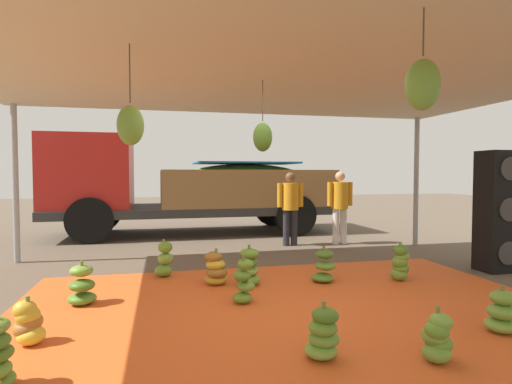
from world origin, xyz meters
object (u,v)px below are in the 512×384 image
Objects in this scene: banana_bunch_3 at (248,268)px; banana_bunch_4 at (437,338)px; banana_bunch_11 at (82,286)px; banana_bunch_9 at (324,267)px; banana_bunch_6 at (28,323)px; banana_bunch_0 at (244,283)px; worker_0 at (290,203)px; speaker_stack at (498,211)px; banana_bunch_7 at (165,260)px; banana_bunch_10 at (323,335)px; banana_bunch_8 at (502,313)px; banana_bunch_1 at (216,269)px; worker_1 at (340,202)px; banana_bunch_2 at (400,263)px; cargo_truck_main at (183,186)px.

banana_bunch_4 is (1.01, -2.54, -0.05)m from banana_bunch_3.
banana_bunch_9 is at bearing 5.71° from banana_bunch_11.
banana_bunch_0 is at bearing 18.85° from banana_bunch_6.
speaker_stack is at bearing -49.87° from worker_0.
banana_bunch_4 is 3.73m from banana_bunch_11.
banana_bunch_6 is 3.61m from banana_bunch_9.
banana_bunch_4 is 3.46m from banana_bunch_6.
banana_bunch_7 is 3.27m from banana_bunch_10.
banana_bunch_10 is at bearing -19.37° from banana_bunch_6.
banana_bunch_8 is at bearing -47.19° from banana_bunch_3.
banana_bunch_1 is at bearing 164.93° from banana_bunch_3.
speaker_stack reaches higher than worker_1.
banana_bunch_9 is at bearing -7.10° from banana_bunch_1.
banana_bunch_8 is 0.89× the size of banana_bunch_11.
banana_bunch_10 is (0.56, -2.41, -0.01)m from banana_bunch_1.
banana_bunch_3 reaches higher than banana_bunch_6.
banana_bunch_6 is at bearing -164.84° from banana_bunch_2.
banana_bunch_6 is 0.95× the size of banana_bunch_8.
banana_bunch_2 is 0.35× the size of worker_0.
worker_1 is (2.58, 2.76, 0.67)m from banana_bunch_3.
banana_bunch_1 is 0.32× the size of worker_1.
banana_bunch_7 reaches higher than banana_bunch_10.
banana_bunch_4 is at bearing -78.11° from cargo_truck_main.
banana_bunch_0 is at bearing -86.14° from cargo_truck_main.
banana_bunch_9 is (3.33, 1.37, 0.02)m from banana_bunch_6.
banana_bunch_7 is 3.40m from worker_0.
banana_bunch_0 is 2.62m from banana_bunch_8.
banana_bunch_8 is (2.00, -2.15, -0.05)m from banana_bunch_3.
banana_bunch_2 is 1.94m from speaker_stack.
banana_bunch_8 is 0.06× the size of cargo_truck_main.
banana_bunch_10 is at bearing 164.19° from banana_bunch_4.
banana_bunch_6 is 6.40m from speaker_stack.
cargo_truck_main is (-1.61, 7.63, 1.01)m from banana_bunch_4.
banana_bunch_11 reaches higher than banana_bunch_10.
banana_bunch_1 is 0.07× the size of cargo_truck_main.
banana_bunch_2 is at bearing -9.72° from banana_bunch_9.
worker_0 is at bearing -47.12° from cargo_truck_main.
banana_bunch_10 is 0.07× the size of cargo_truck_main.
banana_bunch_11 is at bearing 144.52° from banana_bunch_4.
banana_bunch_6 is 4.33m from banana_bunch_8.
banana_bunch_10 reaches higher than banana_bunch_4.
banana_bunch_11 is at bearing -176.78° from speaker_stack.
banana_bunch_10 reaches higher than banana_bunch_8.
banana_bunch_0 is at bearing -58.91° from banana_bunch_7.
banana_bunch_3 is at bearing 132.81° from banana_bunch_8.
cargo_truck_main is 6.85m from speaker_stack.
banana_bunch_6 is at bearing -139.91° from banana_bunch_1.
banana_bunch_8 is (3.09, -2.89, -0.05)m from banana_bunch_7.
banana_bunch_1 is 0.98× the size of banana_bunch_11.
speaker_stack is (5.95, 0.33, 0.71)m from banana_bunch_11.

